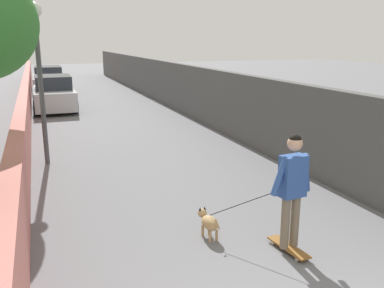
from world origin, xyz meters
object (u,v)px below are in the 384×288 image
at_px(lamp_post, 38,55).
at_px(person_skateboarder, 292,183).
at_px(car_near, 54,94).
at_px(dog, 209,222).
at_px(car_far, 48,80).
at_px(skateboard, 288,247).

relative_size(lamp_post, person_skateboarder, 2.29).
xyz_separation_m(lamp_post, person_skateboarder, (-6.14, -3.25, -1.64)).
bearing_deg(lamp_post, car_near, -3.98).
distance_m(lamp_post, car_near, 8.89).
relative_size(person_skateboarder, car_near, 0.43).
height_order(person_skateboarder, car_near, person_skateboarder).
distance_m(dog, car_near, 14.04).
bearing_deg(person_skateboarder, car_far, 6.98).
bearing_deg(skateboard, lamp_post, 27.89).
xyz_separation_m(skateboard, dog, (0.84, 0.95, 0.21)).
distance_m(lamp_post, car_far, 15.64).
xyz_separation_m(car_near, car_far, (6.86, 0.00, 0.00)).
bearing_deg(dog, car_far, 4.67).
bearing_deg(car_far, lamp_post, 177.78).
bearing_deg(dog, person_skateboarder, -131.60).
distance_m(dog, car_far, 20.86).
bearing_deg(car_far, person_skateboarder, -173.02).
xyz_separation_m(dog, car_near, (13.93, 1.70, 0.44)).
bearing_deg(car_near, skateboard, -169.84).
distance_m(person_skateboarder, car_near, 15.01).
height_order(car_near, car_far, same).
xyz_separation_m(person_skateboarder, car_far, (21.63, 2.65, -0.38)).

